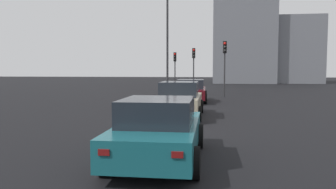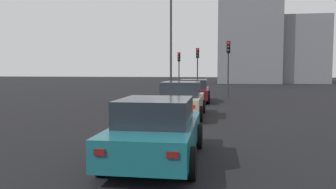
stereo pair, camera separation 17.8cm
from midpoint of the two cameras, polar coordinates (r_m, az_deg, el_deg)
ground_plane at (r=14.10m, az=2.85°, el=-4.65°), size 160.00×160.00×0.20m
car_maroon_lead at (r=21.72m, az=4.67°, el=0.64°), size 4.76×2.19×1.45m
car_beige_second at (r=14.72m, az=2.68°, el=-0.93°), size 4.51×2.02×1.56m
car_teal_third at (r=7.65m, az=-1.30°, el=-6.15°), size 4.19×2.00×1.45m
traffic_light_near_left at (r=25.47m, az=10.53°, el=6.35°), size 0.32×0.28×4.23m
traffic_light_near_right at (r=33.55m, az=2.05°, el=5.43°), size 0.32×0.29×3.83m
traffic_light_far_left at (r=30.46m, az=5.27°, el=5.81°), size 0.33×0.30×4.04m
street_lamp_kerbside at (r=26.05m, az=0.71°, el=10.17°), size 0.56×0.36×8.18m
building_facade_left at (r=57.93m, az=21.37°, el=6.98°), size 10.63×7.60×10.21m
building_facade_center at (r=56.76m, az=13.46°, el=9.57°), size 12.88×9.33×14.85m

